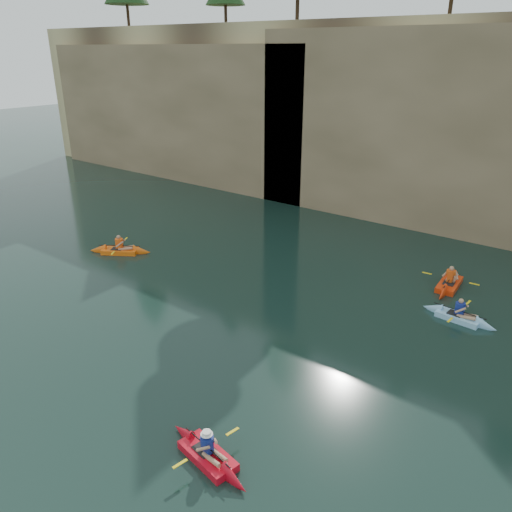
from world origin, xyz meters
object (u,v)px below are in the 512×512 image
Objects in this scene: kayaker_ltblue_near at (458,317)px; kayaker_red_far at (449,284)px; main_kayaker at (208,455)px; kayaker_orange at (120,250)px.

kayaker_ltblue_near is 3.01m from kayaker_red_far.
kayaker_orange is (-13.20, 7.76, 0.00)m from main_kayaker.
kayaker_ltblue_near is at bearing 86.11° from main_kayaker.
kayaker_orange reaches higher than kayaker_ltblue_near.
main_kayaker is 0.91× the size of kayaker_red_far.
kayaker_orange is 16.26m from kayaker_red_far.
kayaker_ltblue_near is (3.01, 11.33, -0.01)m from main_kayaker.
kayaker_orange is 1.05× the size of kayaker_ltblue_near.
kayaker_orange is at bearing 160.51° from main_kayaker.
kayaker_red_far is at bearing -9.53° from kayaker_orange.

